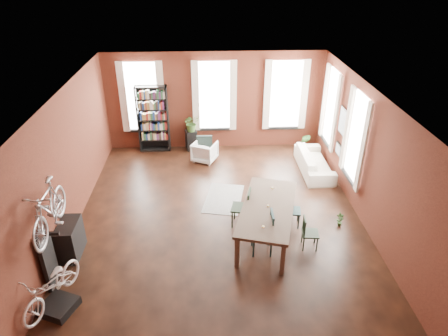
{
  "coord_description": "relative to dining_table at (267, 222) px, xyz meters",
  "views": [
    {
      "loc": [
        -0.27,
        -7.9,
        5.9
      ],
      "look_at": [
        0.13,
        0.6,
        1.25
      ],
      "focal_mm": 32.0,
      "sensor_mm": 36.0,
      "label": 1
    }
  ],
  "objects": [
    {
      "name": "room",
      "position": [
        -0.82,
        1.12,
        1.71
      ],
      "size": [
        9.0,
        9.04,
        3.22
      ],
      "color": "black",
      "rests_on": "ground"
    },
    {
      "name": "dining_table",
      "position": [
        0.0,
        0.0,
        0.0
      ],
      "size": [
        1.75,
        2.69,
        0.84
      ],
      "primitive_type": "cube",
      "rotation": [
        0.0,
        0.0,
        -0.27
      ],
      "color": "#4E3C2E",
      "rests_on": "ground"
    },
    {
      "name": "dining_chair_a",
      "position": [
        -0.18,
        -0.5,
        0.09
      ],
      "size": [
        0.48,
        0.48,
        1.02
      ],
      "primitive_type": "cube",
      "rotation": [
        0.0,
        0.0,
        -1.6
      ],
      "color": "#193437",
      "rests_on": "ground"
    },
    {
      "name": "dining_chair_b",
      "position": [
        -0.56,
        0.52,
        0.06
      ],
      "size": [
        0.53,
        0.53,
        0.96
      ],
      "primitive_type": "cube",
      "rotation": [
        0.0,
        0.0,
        -1.8
      ],
      "color": "black",
      "rests_on": "ground"
    },
    {
      "name": "dining_chair_c",
      "position": [
        0.91,
        -0.41,
        -0.03
      ],
      "size": [
        0.4,
        0.4,
        0.78
      ],
      "primitive_type": "cube",
      "rotation": [
        0.0,
        0.0,
        1.46
      ],
      "color": "black",
      "rests_on": "ground"
    },
    {
      "name": "dining_chair_d",
      "position": [
        0.69,
        0.45,
        -0.02
      ],
      "size": [
        0.43,
        0.43,
        0.81
      ],
      "primitive_type": "cube",
      "rotation": [
        0.0,
        0.0,
        1.4
      ],
      "color": "#183636",
      "rests_on": "ground"
    },
    {
      "name": "bookshelf",
      "position": [
        -3.07,
        4.81,
        0.68
      ],
      "size": [
        1.0,
        0.32,
        2.2
      ],
      "primitive_type": "cube",
      "color": "black",
      "rests_on": "ground"
    },
    {
      "name": "white_armchair",
      "position": [
        -1.42,
        3.94,
        -0.07
      ],
      "size": [
        0.88,
        0.86,
        0.7
      ],
      "primitive_type": "imported",
      "rotation": [
        0.0,
        0.0,
        2.72
      ],
      "color": "silver",
      "rests_on": "ground"
    },
    {
      "name": "cream_sofa",
      "position": [
        1.88,
        3.11,
        -0.02
      ],
      "size": [
        0.61,
        2.08,
        0.81
      ],
      "primitive_type": "imported",
      "rotation": [
        0.0,
        0.0,
        1.57
      ],
      "color": "beige",
      "rests_on": "ground"
    },
    {
      "name": "striped_rug",
      "position": [
        -0.92,
        1.67,
        -0.42
      ],
      "size": [
        1.23,
        1.67,
        0.01
      ],
      "primitive_type": "cube",
      "rotation": [
        0.0,
        0.0,
        -0.2
      ],
      "color": "black",
      "rests_on": "ground"
    },
    {
      "name": "bike_trainer",
      "position": [
        -4.16,
        -1.98,
        -0.34
      ],
      "size": [
        0.76,
        0.76,
        0.17
      ],
      "primitive_type": "cube",
      "rotation": [
        0.0,
        0.0,
        -0.39
      ],
      "color": "black",
      "rests_on": "ground"
    },
    {
      "name": "bike_wall_rack",
      "position": [
        -4.47,
        -1.29,
        0.23
      ],
      "size": [
        0.16,
        0.6,
        1.3
      ],
      "primitive_type": "cube",
      "color": "black",
      "rests_on": "ground"
    },
    {
      "name": "console_table",
      "position": [
        -4.35,
        -0.39,
        -0.02
      ],
      "size": [
        0.4,
        0.8,
        0.8
      ],
      "primitive_type": "cube",
      "color": "black",
      "rests_on": "ground"
    },
    {
      "name": "plant_stand",
      "position": [
        -1.86,
        4.77,
        -0.08
      ],
      "size": [
        0.41,
        0.41,
        0.68
      ],
      "primitive_type": "cube",
      "rotation": [
        0.0,
        0.0,
        0.25
      ],
      "color": "black",
      "rests_on": "ground"
    },
    {
      "name": "plant_by_sofa",
      "position": [
        1.83,
        4.31,
        -0.26
      ],
      "size": [
        0.61,
        0.8,
        0.32
      ],
      "primitive_type": "imported",
      "rotation": [
        0.0,
        0.0,
        -0.36
      ],
      "color": "#2C5D25",
      "rests_on": "ground"
    },
    {
      "name": "plant_small",
      "position": [
        1.83,
        0.33,
        -0.36
      ],
      "size": [
        0.23,
        0.38,
        0.13
      ],
      "primitive_type": "imported",
      "rotation": [
        0.0,
        0.0,
        0.1
      ],
      "color": "#2D5622",
      "rests_on": "ground"
    },
    {
      "name": "bicycle_floor",
      "position": [
        -4.19,
        -1.95,
        0.52
      ],
      "size": [
        0.78,
        0.94,
        1.54
      ],
      "primitive_type": "imported",
      "rotation": [
        0.0,
        0.0,
        -0.34
      ],
      "color": "beige",
      "rests_on": "bike_trainer"
    },
    {
      "name": "bicycle_hung",
      "position": [
        -4.22,
        -1.29,
        1.71
      ],
      "size": [
        0.47,
        1.0,
        1.66
      ],
      "primitive_type": "imported",
      "color": "#A5A8AD",
      "rests_on": "bike_wall_rack"
    },
    {
      "name": "plant_on_stand",
      "position": [
        -1.83,
        4.75,
        0.48
      ],
      "size": [
        0.7,
        0.73,
        0.45
      ],
      "primitive_type": "imported",
      "rotation": [
        0.0,
        0.0,
        0.39
      ],
      "color": "#375923",
      "rests_on": "plant_stand"
    }
  ]
}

